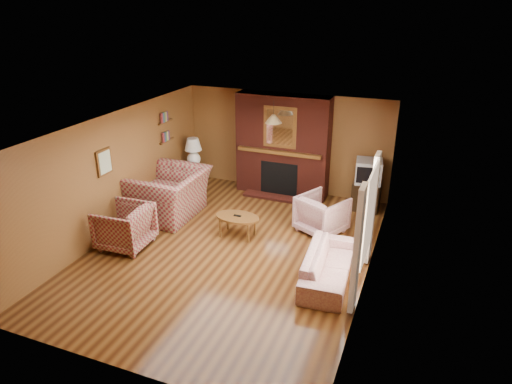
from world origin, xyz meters
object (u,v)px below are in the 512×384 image
at_px(plaid_armchair, 124,227).
at_px(fireplace, 283,146).
at_px(plaid_loveseat, 170,194).
at_px(crt_tv, 368,171).
at_px(floral_sofa, 328,265).
at_px(side_table, 195,177).
at_px(tv_stand, 366,195).
at_px(coffee_table, 237,219).
at_px(table_lamp, 193,150).
at_px(floral_armchair, 322,214).

bearing_deg(plaid_armchair, fireplace, 148.72).
distance_m(plaid_loveseat, crt_tv, 4.36).
relative_size(floral_sofa, side_table, 2.98).
distance_m(side_table, tv_stand, 4.16).
distance_m(fireplace, plaid_loveseat, 2.88).
bearing_deg(fireplace, plaid_loveseat, -131.44).
bearing_deg(floral_sofa, plaid_loveseat, 68.90).
bearing_deg(fireplace, coffee_table, -93.02).
bearing_deg(crt_tv, table_lamp, -175.26).
xyz_separation_m(plaid_loveseat, plaid_armchair, (-0.10, -1.48, -0.09)).
bearing_deg(table_lamp, plaid_armchair, -87.17).
xyz_separation_m(plaid_armchair, crt_tv, (4.00, 3.38, 0.48)).
relative_size(table_lamp, crt_tv, 1.10).
height_order(fireplace, tv_stand, fireplace).
height_order(coffee_table, crt_tv, crt_tv).
xyz_separation_m(coffee_table, side_table, (-1.97, 1.87, -0.07)).
relative_size(coffee_table, tv_stand, 1.39).
height_order(coffee_table, side_table, side_table).
bearing_deg(plaid_armchair, plaid_loveseat, 173.47).
bearing_deg(floral_sofa, side_table, 51.83).
bearing_deg(crt_tv, fireplace, 174.70).
distance_m(plaid_loveseat, floral_armchair, 3.28).
distance_m(plaid_loveseat, table_lamp, 1.65).
bearing_deg(coffee_table, crt_tv, 45.51).
height_order(tv_stand, crt_tv, crt_tv).
relative_size(floral_sofa, table_lamp, 2.65).
bearing_deg(plaid_loveseat, table_lamp, -171.46).
bearing_deg(floral_sofa, tv_stand, -6.85).
xyz_separation_m(side_table, tv_stand, (4.15, 0.35, 0.02)).
distance_m(tv_stand, crt_tv, 0.58).
height_order(floral_sofa, table_lamp, table_lamp).
bearing_deg(plaid_armchair, side_table, -179.82).
bearing_deg(plaid_loveseat, floral_armchair, 97.74).
bearing_deg(crt_tv, floral_sofa, -92.81).
bearing_deg(fireplace, floral_sofa, -59.66).
height_order(coffee_table, tv_stand, tv_stand).
height_order(floral_sofa, side_table, side_table).
xyz_separation_m(plaid_loveseat, tv_stand, (3.90, 1.91, -0.19)).
bearing_deg(floral_sofa, plaid_armchair, 90.79).
bearing_deg(table_lamp, coffee_table, -43.48).
height_order(floral_armchair, tv_stand, floral_armchair).
bearing_deg(floral_armchair, plaid_loveseat, 34.97).
relative_size(fireplace, plaid_loveseat, 1.53).
height_order(plaid_loveseat, tv_stand, plaid_loveseat).
xyz_separation_m(plaid_armchair, table_lamp, (-0.15, 3.04, 0.58)).
xyz_separation_m(fireplace, tv_stand, (2.05, -0.18, -0.86)).
bearing_deg(coffee_table, side_table, 136.52).
bearing_deg(floral_armchair, fireplace, -22.72).
height_order(plaid_loveseat, crt_tv, crt_tv).
bearing_deg(table_lamp, crt_tv, 4.74).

